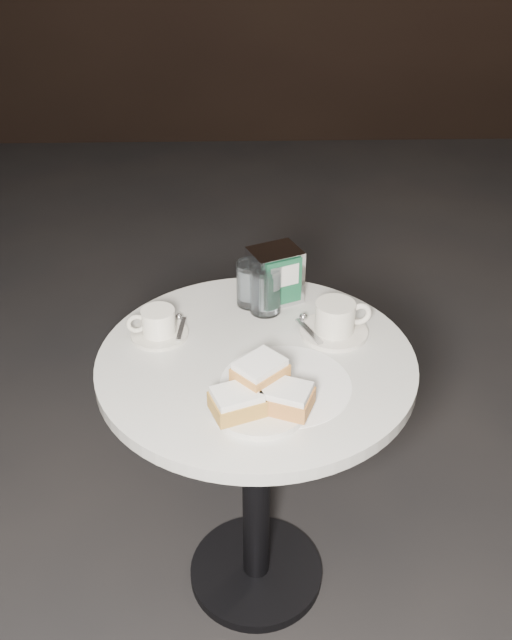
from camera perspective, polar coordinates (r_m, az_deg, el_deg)
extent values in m
plane|color=black|center=(2.09, 0.02, -19.67)|extent=(7.00, 7.00, 0.00)
cylinder|color=black|center=(2.08, 0.02, -19.42)|extent=(0.36, 0.36, 0.03)
cylinder|color=black|center=(1.81, 0.02, -12.73)|extent=(0.07, 0.07, 0.70)
cylinder|color=white|center=(1.57, 0.02, -3.46)|extent=(0.70, 0.70, 0.03)
cylinder|color=white|center=(1.48, 2.38, -5.16)|extent=(0.31, 0.31, 0.00)
cylinder|color=silver|center=(1.42, 0.29, -6.85)|extent=(0.20, 0.20, 0.01)
cube|color=#B78538|center=(1.39, -1.53, -6.76)|extent=(0.12, 0.11, 0.04)
cube|color=white|center=(1.37, -1.54, -5.96)|extent=(0.11, 0.10, 0.01)
cube|color=#C17C3B|center=(1.39, 2.46, -6.44)|extent=(0.12, 0.11, 0.04)
cube|color=white|center=(1.38, 2.48, -5.64)|extent=(0.11, 0.10, 0.01)
cube|color=#D28B40|center=(1.41, 0.32, -4.37)|extent=(0.12, 0.12, 0.04)
cube|color=white|center=(1.39, 0.32, -3.56)|extent=(0.11, 0.11, 0.01)
cylinder|color=beige|center=(1.64, -7.72, -1.09)|extent=(0.15, 0.15, 0.01)
cylinder|color=white|center=(1.62, -7.81, -0.10)|extent=(0.09, 0.09, 0.06)
cylinder|color=#987152|center=(1.61, -7.88, 0.61)|extent=(0.08, 0.08, 0.00)
torus|color=beige|center=(1.62, -9.54, -0.29)|extent=(0.05, 0.02, 0.05)
cube|color=silver|center=(1.64, -6.00, -0.69)|extent=(0.02, 0.09, 0.00)
sphere|color=silver|center=(1.67, -6.18, 0.24)|extent=(0.02, 0.02, 0.02)
cylinder|color=silver|center=(1.64, 6.24, -0.92)|extent=(0.18, 0.18, 0.01)
cylinder|color=silver|center=(1.62, 6.33, 0.26)|extent=(0.10, 0.10, 0.07)
cylinder|color=#89604A|center=(1.60, 6.39, 1.12)|extent=(0.10, 0.10, 0.00)
torus|color=white|center=(1.63, 8.29, 0.47)|extent=(0.06, 0.02, 0.06)
cube|color=#AEADB2|center=(1.62, 4.25, -0.89)|extent=(0.06, 0.10, 0.00)
sphere|color=#BBBBC0|center=(1.66, 3.80, 0.24)|extent=(0.02, 0.02, 0.02)
cylinder|color=silver|center=(1.71, -0.42, 2.94)|extent=(0.08, 0.08, 0.11)
cylinder|color=white|center=(1.71, -0.42, 2.82)|extent=(0.07, 0.07, 0.10)
cylinder|color=silver|center=(1.68, 0.77, 2.48)|extent=(0.08, 0.08, 0.12)
cylinder|color=white|center=(1.68, 0.77, 2.34)|extent=(0.07, 0.07, 0.10)
cube|color=silver|center=(1.72, 1.51, 3.61)|extent=(0.14, 0.13, 0.14)
cube|color=#185537|center=(1.68, 2.26, 2.98)|extent=(0.09, 0.04, 0.12)
cube|color=silver|center=(1.67, 2.32, 3.51)|extent=(0.07, 0.03, 0.05)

